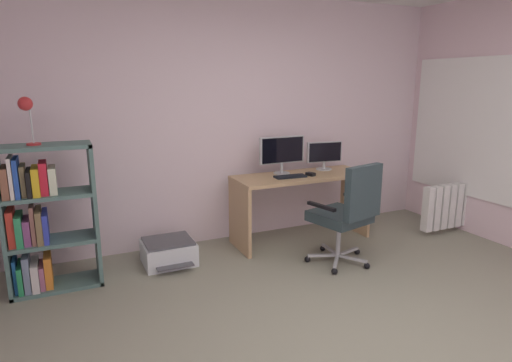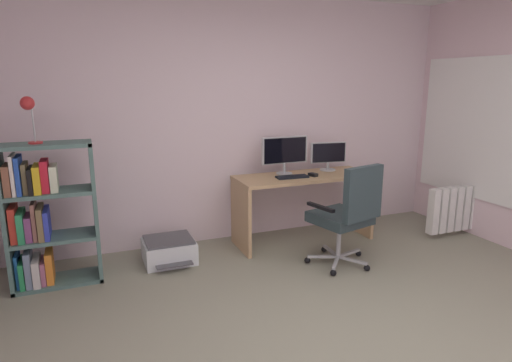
{
  "view_description": "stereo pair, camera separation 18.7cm",
  "coord_description": "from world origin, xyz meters",
  "px_view_note": "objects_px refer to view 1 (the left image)",
  "views": [
    {
      "loc": [
        -1.76,
        -1.94,
        1.75
      ],
      "look_at": [
        -0.06,
        1.76,
        0.81
      ],
      "focal_mm": 30.45,
      "sensor_mm": 36.0,
      "label": 1
    },
    {
      "loc": [
        -1.58,
        -2.01,
        1.75
      ],
      "look_at": [
        -0.06,
        1.76,
        0.81
      ],
      "focal_mm": 30.45,
      "sensor_mm": 36.0,
      "label": 2
    }
  ],
  "objects_px": {
    "office_chair": "(348,210)",
    "desk_lamp": "(27,110)",
    "monitor_secondary": "(324,154)",
    "keyboard": "(290,176)",
    "printer": "(169,252)",
    "bookshelf": "(40,221)",
    "radiator": "(457,205)",
    "desk": "(301,192)",
    "computer_mouse": "(311,174)",
    "monitor_main": "(282,151)"
  },
  "relations": [
    {
      "from": "keyboard",
      "to": "desk_lamp",
      "type": "bearing_deg",
      "value": -175.12
    },
    {
      "from": "desk_lamp",
      "to": "printer",
      "type": "height_order",
      "value": "desk_lamp"
    },
    {
      "from": "keyboard",
      "to": "radiator",
      "type": "height_order",
      "value": "keyboard"
    },
    {
      "from": "keyboard",
      "to": "computer_mouse",
      "type": "bearing_deg",
      "value": -0.15
    },
    {
      "from": "monitor_main",
      "to": "desk_lamp",
      "type": "bearing_deg",
      "value": -174.04
    },
    {
      "from": "desk",
      "to": "monitor_main",
      "type": "height_order",
      "value": "monitor_main"
    },
    {
      "from": "desk_lamp",
      "to": "radiator",
      "type": "height_order",
      "value": "desk_lamp"
    },
    {
      "from": "radiator",
      "to": "desk",
      "type": "bearing_deg",
      "value": 164.67
    },
    {
      "from": "office_chair",
      "to": "radiator",
      "type": "xyz_separation_m",
      "value": [
        1.79,
        0.28,
        -0.23
      ]
    },
    {
      "from": "radiator",
      "to": "monitor_main",
      "type": "bearing_deg",
      "value": 162.51
    },
    {
      "from": "monitor_secondary",
      "to": "printer",
      "type": "height_order",
      "value": "monitor_secondary"
    },
    {
      "from": "computer_mouse",
      "to": "office_chair",
      "type": "height_order",
      "value": "office_chair"
    },
    {
      "from": "computer_mouse",
      "to": "desk",
      "type": "bearing_deg",
      "value": 106.17
    },
    {
      "from": "radiator",
      "to": "monitor_secondary",
      "type": "bearing_deg",
      "value": 156.55
    },
    {
      "from": "office_chair",
      "to": "radiator",
      "type": "distance_m",
      "value": 1.83
    },
    {
      "from": "monitor_main",
      "to": "bookshelf",
      "type": "bearing_deg",
      "value": -174.02
    },
    {
      "from": "keyboard",
      "to": "desk_lamp",
      "type": "relative_size",
      "value": 0.89
    },
    {
      "from": "computer_mouse",
      "to": "printer",
      "type": "relative_size",
      "value": 0.19
    },
    {
      "from": "monitor_secondary",
      "to": "bookshelf",
      "type": "xyz_separation_m",
      "value": [
        -2.96,
        -0.25,
        -0.33
      ]
    },
    {
      "from": "office_chair",
      "to": "desk_lamp",
      "type": "bearing_deg",
      "value": 165.81
    },
    {
      "from": "keyboard",
      "to": "desk",
      "type": "bearing_deg",
      "value": 25.19
    },
    {
      "from": "keyboard",
      "to": "printer",
      "type": "relative_size",
      "value": 0.66
    },
    {
      "from": "monitor_main",
      "to": "office_chair",
      "type": "xyz_separation_m",
      "value": [
        0.22,
        -0.92,
        -0.44
      ]
    },
    {
      "from": "desk",
      "to": "radiator",
      "type": "distance_m",
      "value": 1.92
    },
    {
      "from": "monitor_secondary",
      "to": "keyboard",
      "type": "relative_size",
      "value": 1.25
    },
    {
      "from": "monitor_secondary",
      "to": "bookshelf",
      "type": "height_order",
      "value": "bookshelf"
    },
    {
      "from": "desk",
      "to": "radiator",
      "type": "height_order",
      "value": "desk"
    },
    {
      "from": "office_chair",
      "to": "radiator",
      "type": "relative_size",
      "value": 1.01
    },
    {
      "from": "desk",
      "to": "bookshelf",
      "type": "xyz_separation_m",
      "value": [
        -2.59,
        -0.12,
        0.06
      ]
    },
    {
      "from": "office_chair",
      "to": "monitor_secondary",
      "type": "bearing_deg",
      "value": 70.42
    },
    {
      "from": "desk",
      "to": "keyboard",
      "type": "xyz_separation_m",
      "value": [
        -0.18,
        -0.07,
        0.21
      ]
    },
    {
      "from": "computer_mouse",
      "to": "bookshelf",
      "type": "height_order",
      "value": "bookshelf"
    },
    {
      "from": "keyboard",
      "to": "printer",
      "type": "bearing_deg",
      "value": -178.2
    },
    {
      "from": "desk",
      "to": "desk_lamp",
      "type": "relative_size",
      "value": 3.95
    },
    {
      "from": "computer_mouse",
      "to": "office_chair",
      "type": "xyz_separation_m",
      "value": [
        -0.01,
        -0.7,
        -0.21
      ]
    },
    {
      "from": "printer",
      "to": "radiator",
      "type": "height_order",
      "value": "radiator"
    },
    {
      "from": "bookshelf",
      "to": "office_chair",
      "type": "bearing_deg",
      "value": -14.19
    },
    {
      "from": "desk",
      "to": "bookshelf",
      "type": "distance_m",
      "value": 2.59
    },
    {
      "from": "keyboard",
      "to": "printer",
      "type": "distance_m",
      "value": 1.47
    },
    {
      "from": "monitor_main",
      "to": "desk_lamp",
      "type": "relative_size",
      "value": 1.4
    },
    {
      "from": "monitor_secondary",
      "to": "desk",
      "type": "bearing_deg",
      "value": -160.55
    },
    {
      "from": "office_chair",
      "to": "desk_lamp",
      "type": "height_order",
      "value": "desk_lamp"
    },
    {
      "from": "office_chair",
      "to": "desk",
      "type": "bearing_deg",
      "value": 93.3
    },
    {
      "from": "monitor_main",
      "to": "office_chair",
      "type": "height_order",
      "value": "monitor_main"
    },
    {
      "from": "desk",
      "to": "bookshelf",
      "type": "relative_size",
      "value": 1.21
    },
    {
      "from": "bookshelf",
      "to": "desk",
      "type": "bearing_deg",
      "value": 2.68
    },
    {
      "from": "keyboard",
      "to": "office_chair",
      "type": "distance_m",
      "value": 0.78
    },
    {
      "from": "keyboard",
      "to": "computer_mouse",
      "type": "xyz_separation_m",
      "value": [
        0.24,
        -0.02,
        0.01
      ]
    },
    {
      "from": "monitor_secondary",
      "to": "keyboard",
      "type": "distance_m",
      "value": 0.62
    },
    {
      "from": "monitor_main",
      "to": "radiator",
      "type": "distance_m",
      "value": 2.22
    }
  ]
}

